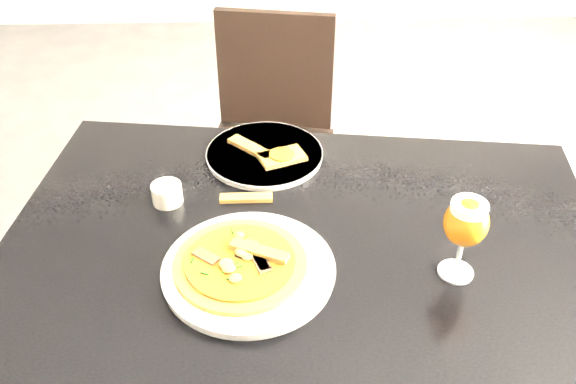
{
  "coord_description": "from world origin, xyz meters",
  "views": [
    {
      "loc": [
        -0.26,
        -0.91,
        1.6
      ],
      "look_at": [
        -0.23,
        0.11,
        0.83
      ],
      "focal_mm": 40.0,
      "sensor_mm": 36.0,
      "label": 1
    }
  ],
  "objects_px": {
    "beer_glass": "(466,223)",
    "pizza": "(241,263)",
    "dining_table": "(302,270)",
    "chair_far": "(270,139)"
  },
  "relations": [
    {
      "from": "pizza",
      "to": "chair_far",
      "type": "bearing_deg",
      "value": 86.01
    },
    {
      "from": "dining_table",
      "to": "beer_glass",
      "type": "relative_size",
      "value": 7.63
    },
    {
      "from": "chair_far",
      "to": "pizza",
      "type": "relative_size",
      "value": 3.42
    },
    {
      "from": "beer_glass",
      "to": "chair_far",
      "type": "bearing_deg",
      "value": 110.3
    },
    {
      "from": "dining_table",
      "to": "pizza",
      "type": "bearing_deg",
      "value": -133.9
    },
    {
      "from": "dining_table",
      "to": "chair_far",
      "type": "height_order",
      "value": "chair_far"
    },
    {
      "from": "beer_glass",
      "to": "pizza",
      "type": "bearing_deg",
      "value": 178.06
    },
    {
      "from": "pizza",
      "to": "beer_glass",
      "type": "height_order",
      "value": "beer_glass"
    },
    {
      "from": "dining_table",
      "to": "pizza",
      "type": "xyz_separation_m",
      "value": [
        -0.12,
        -0.1,
        0.12
      ]
    },
    {
      "from": "pizza",
      "to": "beer_glass",
      "type": "distance_m",
      "value": 0.42
    }
  ]
}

